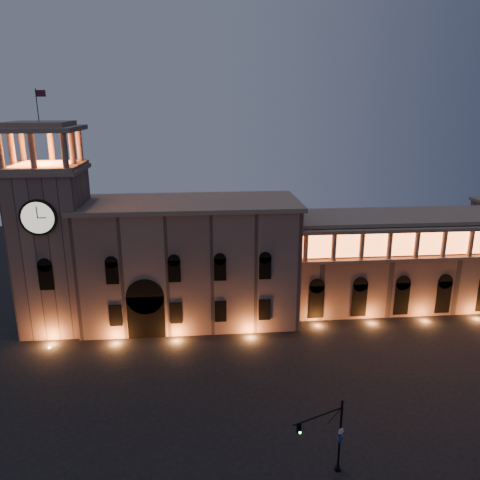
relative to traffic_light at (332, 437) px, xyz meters
The scene contains 5 objects.
ground 14.67m from the traffic_light, 135.10° to the left, with size 160.00×160.00×0.00m, color black.
government_building 34.55m from the traffic_light, 110.79° to the left, with size 30.80×12.80×17.60m.
clock_tower 44.40m from the traffic_light, 134.59° to the left, with size 9.80×9.80×32.40m.
colonnade_wing 40.58m from the traffic_light, 57.11° to the left, with size 40.60×11.50×14.50m.
traffic_light is the anchor object (origin of this frame).
Camera 1 is at (-0.60, -42.09, 30.70)m, focal length 35.00 mm.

